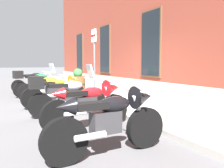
{
  "coord_description": "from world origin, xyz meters",
  "views": [
    {
      "loc": [
        7.38,
        -2.79,
        1.37
      ],
      "look_at": [
        0.2,
        0.79,
        0.66
      ],
      "focal_mm": 38.08,
      "sensor_mm": 36.0,
      "label": 1
    }
  ],
  "objects": [
    {
      "name": "barrel_planter",
      "position": [
        -2.55,
        0.5,
        0.55
      ],
      "size": [
        0.65,
        0.65,
        1.01
      ],
      "color": "brown",
      "rests_on": "sidewalk"
    },
    {
      "name": "motorcycle_silver_touring",
      "position": [
        1.38,
        -1.17,
        0.56
      ],
      "size": [
        0.62,
        2.07,
        1.34
      ],
      "color": "black",
      "rests_on": "ground_plane"
    },
    {
      "name": "motorcycle_orange_sport",
      "position": [
        -0.08,
        -0.99,
        0.54
      ],
      "size": [
        0.71,
        2.12,
        0.98
      ],
      "color": "black",
      "rests_on": "ground_plane"
    },
    {
      "name": "motorcycle_yellow_naked",
      "position": [
        -1.4,
        -1.04,
        0.47
      ],
      "size": [
        0.62,
        2.07,
        0.93
      ],
      "color": "black",
      "rests_on": "ground_plane"
    },
    {
      "name": "motorcycle_red_sport",
      "position": [
        2.76,
        -0.99,
        0.55
      ],
      "size": [
        0.64,
        2.03,
        1.0
      ],
      "color": "black",
      "rests_on": "ground_plane"
    },
    {
      "name": "parking_sign",
      "position": [
        -0.46,
        0.42,
        1.71
      ],
      "size": [
        0.36,
        0.07,
        2.46
      ],
      "color": "#4C4C51",
      "rests_on": "sidewalk"
    },
    {
      "name": "ground_plane",
      "position": [
        0.0,
        0.0,
        0.0
      ],
      "size": [
        140.0,
        140.0,
        0.0
      ],
      "primitive_type": "plane",
      "color": "#4C4C4F"
    },
    {
      "name": "motorcycle_black_sport",
      "position": [
        4.29,
        -1.24,
        0.55
      ],
      "size": [
        0.62,
        2.02,
        1.01
      ],
      "color": "black",
      "rests_on": "ground_plane"
    },
    {
      "name": "sidewalk",
      "position": [
        0.0,
        1.27,
        0.06
      ],
      "size": [
        30.49,
        2.55,
        0.12
      ],
      "primitive_type": "cube",
      "color": "gray",
      "rests_on": "ground_plane"
    },
    {
      "name": "motorcycle_green_touring",
      "position": [
        -2.76,
        -1.24,
        0.56
      ],
      "size": [
        0.81,
        2.05,
        1.36
      ],
      "color": "black",
      "rests_on": "ground_plane"
    },
    {
      "name": "motorcycle_black_naked",
      "position": [
        -4.41,
        -1.05,
        0.48
      ],
      "size": [
        0.75,
        2.09,
        0.97
      ],
      "color": "black",
      "rests_on": "ground_plane"
    }
  ]
}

